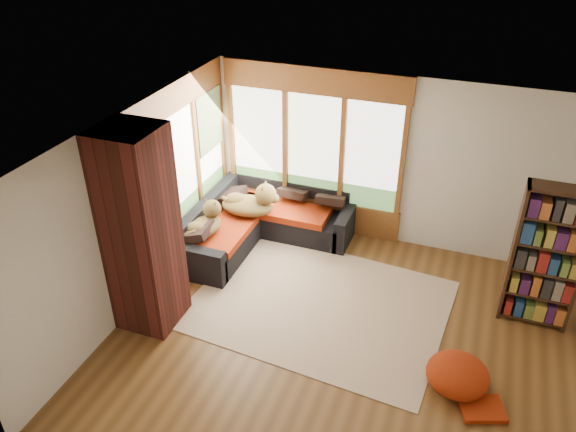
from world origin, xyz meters
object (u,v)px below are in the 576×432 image
Objects in this scene: area_rug at (319,304)px; bookshelf at (547,258)px; brick_chimney at (141,232)px; sectional_sofa at (249,224)px; dog_tan at (252,197)px; dog_brindle at (204,218)px; pouf at (458,374)px.

bookshelf reaches higher than area_rug.
brick_chimney is 2.32m from sectional_sofa.
dog_tan is at bearing 37.33° from sectional_sofa.
bookshelf is at bearing 13.97° from area_rug.
bookshelf is (2.62, 0.65, 0.95)m from area_rug.
dog_brindle reaches higher than sectional_sofa.
dog_tan is at bearing 76.81° from brick_chimney.
brick_chimney is 3.92m from pouf.
area_rug is at bearing -91.43° from dog_brindle.
area_rug is at bearing 26.72° from brick_chimney.
sectional_sofa is at bearing -18.31° from dog_brindle.
bookshelf is 1.83m from pouf.
area_rug is 4.27× the size of dog_brindle.
dog_tan is at bearing -19.68° from dog_brindle.
sectional_sofa is 3.20× the size of pouf.
dog_tan reaches higher than sectional_sofa.
brick_chimney reaches higher than pouf.
bookshelf reaches higher than dog_tan.
sectional_sofa is 4.17m from bookshelf.
bookshelf is (4.09, -0.43, 0.65)m from sectional_sofa.
dog_brindle is at bearing -176.79° from bookshelf.
dog_tan reaches higher than dog_brindle.
pouf is at bearing -117.74° from bookshelf.
dog_brindle is (-3.69, 1.23, 0.53)m from pouf.
brick_chimney is at bearing -111.10° from dog_tan.
area_rug is at bearing -45.78° from dog_tan.
sectional_sofa is 1.16× the size of bookshelf.
dog_tan is at bearing 142.14° from area_rug.
bookshelf reaches higher than sectional_sofa.
sectional_sofa is 2.46× the size of dog_tan.
pouf is at bearing -97.60° from dog_brindle.
brick_chimney reaches higher than sectional_sofa.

